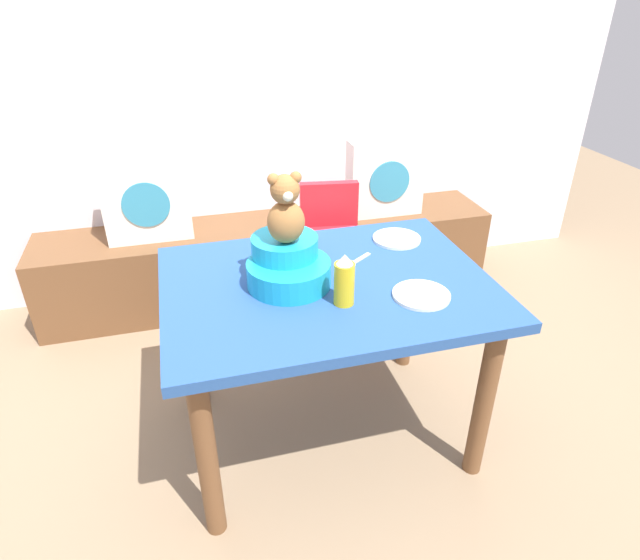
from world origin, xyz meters
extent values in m
plane|color=#8C7256|center=(0.00, 0.00, 0.00)|extent=(8.00, 8.00, 0.00)
cube|color=silver|center=(0.00, 1.46, 1.30)|extent=(4.40, 0.10, 2.60)
cube|color=brown|center=(0.00, 1.19, 0.23)|extent=(2.60, 0.44, 0.46)
cube|color=white|center=(-0.65, 1.17, 0.68)|extent=(0.44, 0.14, 0.44)
cylinder|color=teal|center=(-0.65, 1.10, 0.68)|extent=(0.24, 0.01, 0.24)
cube|color=white|center=(0.68, 1.17, 0.68)|extent=(0.44, 0.14, 0.44)
cylinder|color=teal|center=(0.68, 1.10, 0.68)|extent=(0.24, 0.01, 0.24)
cube|color=#623795|center=(0.22, 1.19, 0.49)|extent=(0.20, 0.14, 0.05)
cube|color=#264C8C|center=(0.00, 0.00, 0.72)|extent=(1.18, 0.88, 0.04)
cylinder|color=brown|center=(-0.50, -0.35, 0.35)|extent=(0.07, 0.07, 0.70)
cylinder|color=brown|center=(0.50, -0.35, 0.35)|extent=(0.07, 0.07, 0.70)
cylinder|color=brown|center=(-0.50, 0.35, 0.35)|extent=(0.07, 0.07, 0.70)
cylinder|color=brown|center=(0.50, 0.35, 0.35)|extent=(0.07, 0.07, 0.70)
cylinder|color=red|center=(0.24, 0.74, 0.51)|extent=(0.34, 0.34, 0.10)
cube|color=red|center=(0.26, 0.88, 0.67)|extent=(0.30, 0.09, 0.24)
cube|color=white|center=(0.21, 0.56, 0.58)|extent=(0.33, 0.24, 0.02)
cylinder|color=silver|center=(0.10, 0.60, 0.23)|extent=(0.03, 0.03, 0.46)
cylinder|color=silver|center=(0.38, 0.60, 0.23)|extent=(0.03, 0.03, 0.46)
cylinder|color=silver|center=(0.10, 0.88, 0.23)|extent=(0.03, 0.03, 0.46)
cylinder|color=silver|center=(0.38, 0.88, 0.23)|extent=(0.03, 0.03, 0.46)
cylinder|color=#1899C2|center=(-0.14, 0.01, 0.79)|extent=(0.30, 0.30, 0.09)
cylinder|color=#1899C2|center=(-0.14, 0.07, 0.86)|extent=(0.24, 0.24, 0.07)
ellipsoid|color=#9D6836|center=(-0.14, 0.03, 0.97)|extent=(0.13, 0.11, 0.15)
sphere|color=#9D6836|center=(-0.14, 0.03, 1.09)|extent=(0.10, 0.10, 0.10)
sphere|color=beige|center=(-0.14, -0.01, 1.08)|extent=(0.04, 0.04, 0.04)
sphere|color=#9D6836|center=(-0.18, 0.03, 1.13)|extent=(0.04, 0.04, 0.04)
sphere|color=#9D6836|center=(-0.10, 0.03, 1.13)|extent=(0.04, 0.04, 0.04)
cylinder|color=gold|center=(0.01, -0.16, 0.81)|extent=(0.07, 0.07, 0.15)
cone|color=white|center=(0.01, -0.16, 0.91)|extent=(0.06, 0.06, 0.03)
cylinder|color=black|center=(-0.07, 0.30, 0.79)|extent=(0.08, 0.08, 0.09)
torus|color=black|center=(-0.01, 0.30, 0.79)|extent=(0.06, 0.01, 0.06)
cylinder|color=white|center=(0.29, -0.19, 0.75)|extent=(0.20, 0.20, 0.01)
cylinder|color=white|center=(0.38, 0.26, 0.75)|extent=(0.20, 0.20, 0.01)
cube|color=silver|center=(0.15, 0.12, 0.74)|extent=(0.15, 0.11, 0.01)
camera|label=1|loc=(-0.47, -1.62, 1.71)|focal=30.10mm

